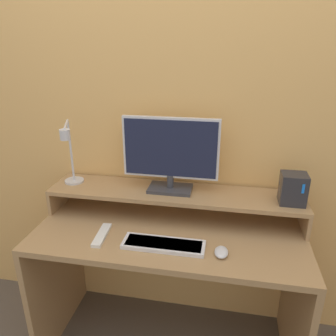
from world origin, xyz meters
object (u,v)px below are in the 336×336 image
(router_dock, at_px, (293,189))
(mouse, at_px, (221,252))
(desk_lamp, at_px, (70,156))
(remote_control, at_px, (102,235))
(monitor, at_px, (170,153))
(keyboard, at_px, (164,244))

(router_dock, relative_size, mouse, 1.70)
(desk_lamp, distance_m, router_dock, 1.14)
(router_dock, relative_size, remote_control, 0.78)
(router_dock, xyz_separation_m, mouse, (-0.32, -0.29, -0.21))
(monitor, relative_size, remote_control, 2.51)
(monitor, relative_size, mouse, 5.50)
(remote_control, bearing_deg, desk_lamp, 137.45)
(desk_lamp, distance_m, keyboard, 0.68)
(mouse, bearing_deg, monitor, 131.80)
(router_dock, bearing_deg, monitor, 176.62)
(remote_control, bearing_deg, mouse, -3.98)
(desk_lamp, bearing_deg, remote_control, -42.55)
(router_dock, height_order, keyboard, router_dock)
(mouse, bearing_deg, remote_control, 176.02)
(desk_lamp, height_order, mouse, desk_lamp)
(mouse, bearing_deg, keyboard, 176.46)
(monitor, relative_size, keyboard, 1.30)
(monitor, bearing_deg, remote_control, -135.36)
(desk_lamp, relative_size, keyboard, 0.94)
(router_dock, bearing_deg, desk_lamp, -178.44)
(monitor, relative_size, desk_lamp, 1.38)
(desk_lamp, height_order, remote_control, desk_lamp)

